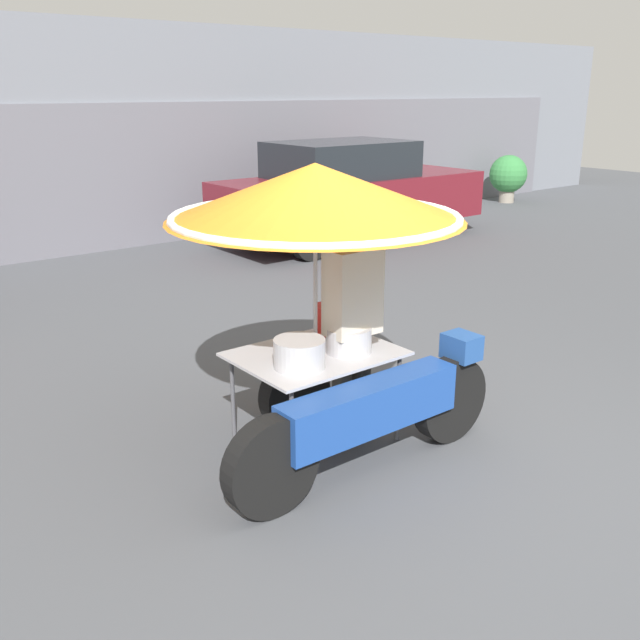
# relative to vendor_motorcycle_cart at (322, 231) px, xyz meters

# --- Properties ---
(ground_plane) EXTENTS (36.00, 36.00, 0.00)m
(ground_plane) POSITION_rel_vendor_motorcycle_cart_xyz_m (0.29, -0.80, -1.54)
(ground_plane) COLOR #4C4F54
(shopfront_building) EXTENTS (28.00, 2.06, 3.41)m
(shopfront_building) POSITION_rel_vendor_motorcycle_cart_xyz_m (0.29, 8.10, 0.16)
(shopfront_building) COLOR gray
(shopfront_building) RESTS_ON ground
(vendor_motorcycle_cart) EXTENTS (2.16, 1.96, 1.97)m
(vendor_motorcycle_cart) POSITION_rel_vendor_motorcycle_cart_xyz_m (0.00, 0.00, 0.00)
(vendor_motorcycle_cart) COLOR black
(vendor_motorcycle_cart) RESTS_ON ground
(vendor_person) EXTENTS (0.38, 0.22, 1.62)m
(vendor_person) POSITION_rel_vendor_motorcycle_cart_xyz_m (0.23, -0.06, -0.63)
(vendor_person) COLOR #4C473D
(vendor_person) RESTS_ON ground
(parked_car) EXTENTS (4.58, 1.69, 1.63)m
(parked_car) POSITION_rel_vendor_motorcycle_cart_xyz_m (4.76, 5.31, -0.72)
(parked_car) COLOR black
(parked_car) RESTS_ON ground
(potted_plant) EXTENTS (0.82, 0.82, 1.03)m
(potted_plant) POSITION_rel_vendor_motorcycle_cart_xyz_m (10.27, 6.36, -0.94)
(potted_plant) COLOR gray
(potted_plant) RESTS_ON ground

